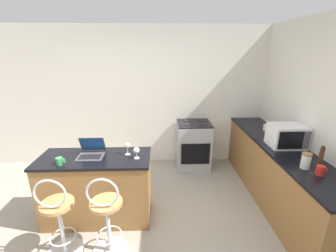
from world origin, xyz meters
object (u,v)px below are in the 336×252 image
object	(u,v)px
pepper_mill	(321,155)
wine_glass_tall	(127,146)
bar_stool_near	(59,220)
storage_jar	(306,161)
wine_glass_short	(136,151)
laptop	(91,151)
microwave	(287,136)
stove_range	(193,145)
mug_white	(266,127)
bar_stool_far	(107,218)
mug_red	(320,170)
mug_green	(60,161)

from	to	relation	value
pepper_mill	wine_glass_tall	distance (m)	2.28
bar_stool_near	wine_glass_tall	size ratio (longest dim) A/B	6.13
storage_jar	wine_glass_short	xyz separation A→B (m)	(-1.91, 0.31, 0.01)
pepper_mill	wine_glass_short	size ratio (longest dim) A/B	1.69
laptop	pepper_mill	distance (m)	2.73
microwave	pepper_mill	xyz separation A→B (m)	(0.11, -0.54, -0.04)
stove_range	bar_stool_near	bearing A→B (deg)	-131.32
microwave	mug_white	size ratio (longest dim) A/B	4.50
wine_glass_short	mug_white	bearing A→B (deg)	24.91
bar_stool_far	wine_glass_short	world-z (taller)	wine_glass_short
storage_jar	mug_red	bearing A→B (deg)	-63.99
mug_white	mug_green	xyz separation A→B (m)	(-2.91, -1.08, -0.01)
pepper_mill	mug_green	bearing A→B (deg)	178.01
mug_green	wine_glass_tall	bearing A→B (deg)	18.11
stove_range	wine_glass_short	xyz separation A→B (m)	(-0.92, -1.40, 0.55)
storage_jar	mug_green	distance (m)	2.79
stove_range	mug_red	bearing A→B (deg)	-60.18
mug_red	wine_glass_short	bearing A→B (deg)	166.88
laptop	stove_range	xyz separation A→B (m)	(1.49, 1.29, -0.51)
bar_stool_near	wine_glass_short	distance (m)	1.09
microwave	wine_glass_short	distance (m)	2.05
bar_stool_near	wine_glass_short	bearing A→B (deg)	34.36
bar_stool_far	mug_green	bearing A→B (deg)	145.78
bar_stool_far	storage_jar	world-z (taller)	storage_jar
microwave	mug_green	distance (m)	2.93
pepper_mill	bar_stool_far	bearing A→B (deg)	-172.98
mug_red	pepper_mill	bearing A→B (deg)	55.72
storage_jar	mug_green	xyz separation A→B (m)	(-2.78, 0.18, -0.05)
microwave	mug_red	size ratio (longest dim) A/B	4.43
microwave	wine_glass_tall	size ratio (longest dim) A/B	2.84
mug_red	mug_white	bearing A→B (deg)	87.66
laptop	wine_glass_short	size ratio (longest dim) A/B	2.17
microwave	pepper_mill	bearing A→B (deg)	-78.45
mug_green	mug_white	bearing A→B (deg)	20.38
pepper_mill	wine_glass_tall	bearing A→B (deg)	171.22
bar_stool_far	laptop	xyz separation A→B (m)	(-0.30, 0.64, 0.49)
mug_white	wine_glass_short	world-z (taller)	wine_glass_short
bar_stool_near	mug_red	xyz separation A→B (m)	(2.77, 0.07, 0.49)
bar_stool_far	wine_glass_tall	size ratio (longest dim) A/B	6.13
mug_white	bar_stool_far	bearing A→B (deg)	-147.41
wine_glass_short	mug_red	xyz separation A→B (m)	(1.98, -0.46, -0.05)
stove_range	mug_green	world-z (taller)	mug_green
laptop	storage_jar	world-z (taller)	laptop
wine_glass_tall	mug_green	distance (m)	0.79
microwave	mug_red	world-z (taller)	microwave
storage_jar	wine_glass_short	bearing A→B (deg)	170.67
mug_white	wine_glass_tall	world-z (taller)	wine_glass_tall
wine_glass_tall	mug_red	world-z (taller)	wine_glass_tall
pepper_mill	mug_red	bearing A→B (deg)	-124.28
laptop	mug_white	size ratio (longest dim) A/B	3.06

